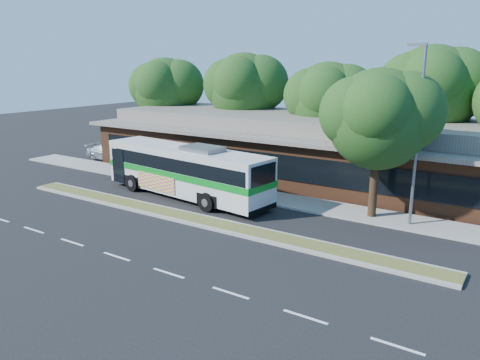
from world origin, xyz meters
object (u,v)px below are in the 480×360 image
at_px(lamp_post, 417,131).
at_px(sedan, 110,153).
at_px(sidewalk_tree, 387,117).
at_px(transit_bus, 186,168).

bearing_deg(lamp_post, sedan, 173.45).
xyz_separation_m(sedan, sidewalk_tree, (24.11, -2.63, 4.80)).
relative_size(lamp_post, sidewalk_tree, 1.14).
height_order(transit_bus, sidewalk_tree, sidewalk_tree).
bearing_deg(transit_bus, sedan, 164.77).
xyz_separation_m(transit_bus, sidewalk_tree, (11.28, 2.53, 3.57)).
distance_m(lamp_post, transit_bus, 13.44).
relative_size(lamp_post, transit_bus, 0.74).
xyz_separation_m(lamp_post, transit_bus, (-12.91, -2.21, -3.02)).
height_order(lamp_post, sidewalk_tree, lamp_post).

